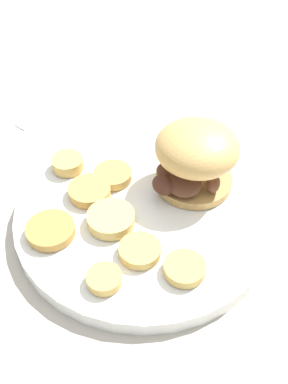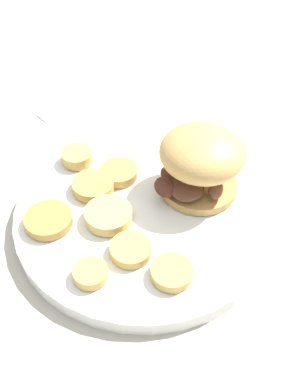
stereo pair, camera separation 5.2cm
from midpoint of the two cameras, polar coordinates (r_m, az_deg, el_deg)
ground_plane at (r=0.55m, az=2.69°, el=-3.50°), size 4.00×4.00×0.00m
dinner_plate at (r=0.54m, az=2.73°, el=-2.70°), size 0.31×0.31×0.02m
sandwich at (r=0.53m, az=9.80°, el=3.88°), size 0.11×0.10×0.08m
potato_round_0 at (r=0.47m, az=6.74°, el=-10.28°), size 0.04×0.04×0.01m
potato_round_1 at (r=0.55m, az=-3.83°, el=0.69°), size 0.05×0.05×0.01m
potato_round_2 at (r=0.49m, az=1.37°, el=-7.48°), size 0.05×0.05×0.01m
potato_round_3 at (r=0.59m, az=-6.04°, el=4.37°), size 0.04×0.04×0.01m
potato_round_4 at (r=0.52m, az=-9.29°, el=-3.68°), size 0.06×0.06×0.01m
potato_round_5 at (r=0.57m, az=-0.63°, el=2.40°), size 0.05×0.05×0.01m
potato_round_6 at (r=0.52m, az=-1.76°, el=-3.00°), size 0.06×0.06×0.01m
potato_round_7 at (r=0.47m, az=-3.65°, el=-10.45°), size 0.04×0.04×0.01m
fork at (r=0.75m, az=-6.41°, el=11.42°), size 0.15×0.06×0.00m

